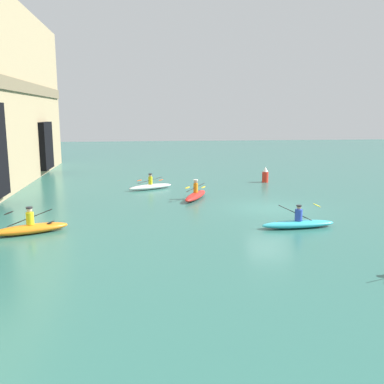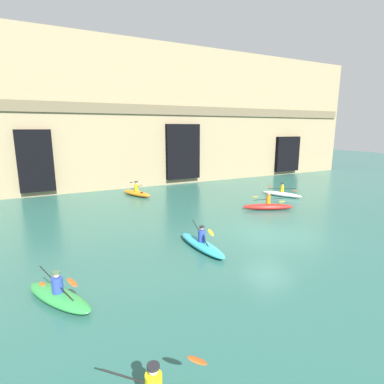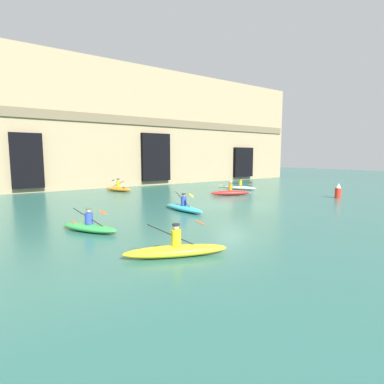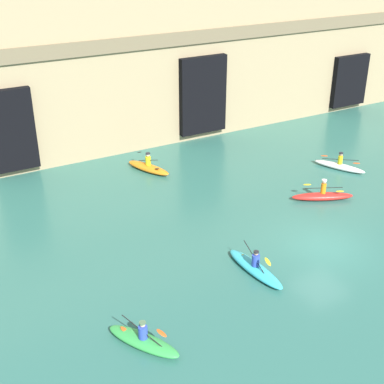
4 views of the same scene
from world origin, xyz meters
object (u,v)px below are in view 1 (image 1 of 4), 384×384
kayak_red (196,195)px  marker_buoy (265,175)px  kayak_orange (31,228)px  kayak_cyan (298,223)px  kayak_white (151,186)px

kayak_red → marker_buoy: (5.94, -6.27, 0.31)m
kayak_orange → kayak_cyan: kayak_orange is taller
kayak_white → kayak_cyan: bearing=95.3°
kayak_white → kayak_red: size_ratio=0.96×
kayak_orange → kayak_cyan: bearing=-25.1°
kayak_red → marker_buoy: size_ratio=2.85×
marker_buoy → kayak_orange: bearing=131.0°
kayak_white → marker_buoy: bearing=167.8°
kayak_orange → marker_buoy: kayak_orange is taller
kayak_red → marker_buoy: 8.65m
kayak_orange → kayak_cyan: size_ratio=0.93×
kayak_white → kayak_cyan: kayak_cyan is taller
kayak_orange → kayak_cyan: (-0.55, -12.31, -0.04)m
marker_buoy → kayak_red: bearing=133.4°
kayak_red → kayak_cyan: size_ratio=0.95×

